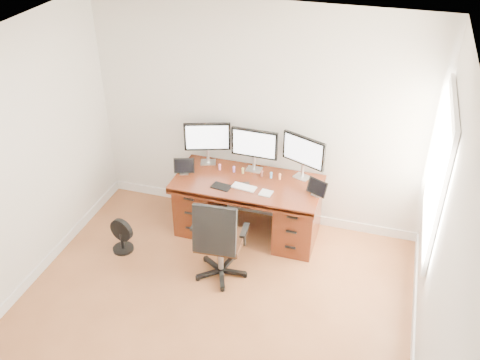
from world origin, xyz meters
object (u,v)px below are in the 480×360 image
(office_chair, at_px, (219,252))
(monitor_center, at_px, (254,145))
(desk, at_px, (248,205))
(floor_fan, at_px, (121,236))
(keyboard, at_px, (244,187))

(office_chair, height_order, monitor_center, monitor_center)
(desk, height_order, monitor_center, monitor_center)
(floor_fan, bearing_deg, office_chair, 7.02)
(floor_fan, bearing_deg, keyboard, 36.00)
(office_chair, distance_m, keyboard, 0.81)
(floor_fan, xyz_separation_m, monitor_center, (1.30, 1.00, 0.88))
(office_chair, bearing_deg, monitor_center, 81.92)
(office_chair, bearing_deg, desk, 80.92)
(office_chair, xyz_separation_m, keyboard, (0.07, 0.69, 0.42))
(desk, distance_m, monitor_center, 0.72)
(floor_fan, bearing_deg, desk, 41.94)
(keyboard, bearing_deg, office_chair, -87.44)
(monitor_center, distance_m, keyboard, 0.52)
(monitor_center, bearing_deg, desk, -88.88)
(desk, bearing_deg, monitor_center, 90.01)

